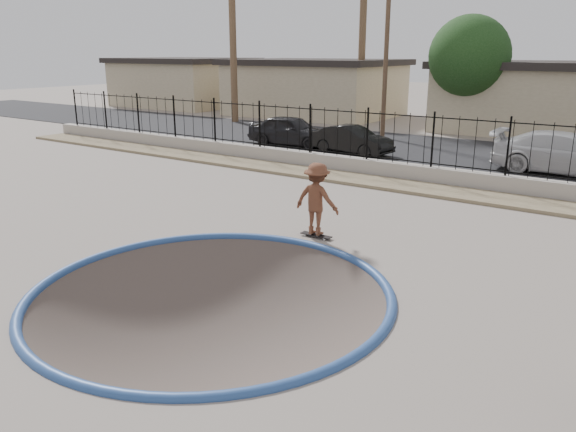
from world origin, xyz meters
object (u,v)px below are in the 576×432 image
at_px(skater, 317,203).
at_px(car_c, 566,154).
at_px(skateboard, 316,235).
at_px(car_b, 352,140).
at_px(car_a, 291,130).

xyz_separation_m(skater, car_c, (3.73, 11.56, -0.09)).
height_order(skateboard, car_b, car_b).
xyz_separation_m(skateboard, car_a, (-8.38, 11.13, 0.71)).
bearing_deg(car_b, skateboard, -150.12).
bearing_deg(skater, car_c, -110.66).
height_order(skater, car_b, skater).
xyz_separation_m(car_b, car_c, (8.64, 0.71, 0.15)).
height_order(car_a, car_c, car_c).
distance_m(skateboard, car_c, 12.17).
bearing_deg(car_a, skateboard, -147.77).
relative_size(skater, car_c, 0.34).
bearing_deg(car_b, skater, -150.12).
relative_size(car_a, car_c, 0.81).
bearing_deg(car_c, car_b, 93.00).
xyz_separation_m(car_a, car_b, (3.47, -0.28, -0.11)).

